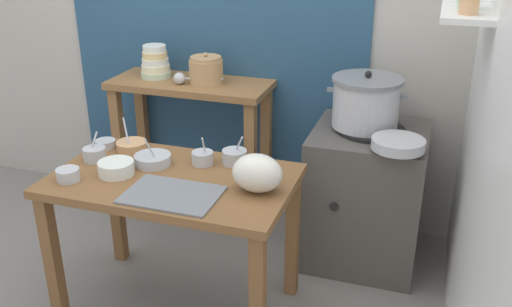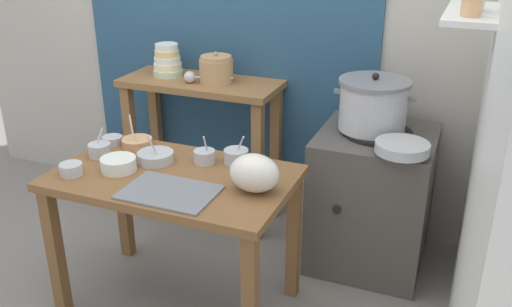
{
  "view_description": "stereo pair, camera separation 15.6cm",
  "coord_description": "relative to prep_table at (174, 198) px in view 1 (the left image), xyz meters",
  "views": [
    {
      "loc": [
        1.16,
        -2.11,
        1.83
      ],
      "look_at": [
        0.43,
        0.11,
        0.82
      ],
      "focal_mm": 39.37,
      "sensor_mm": 36.0,
      "label": 1
    },
    {
      "loc": [
        1.3,
        -2.05,
        1.83
      ],
      "look_at": [
        0.43,
        0.11,
        0.82
      ],
      "focal_mm": 39.37,
      "sensor_mm": 36.0,
      "label": 2
    }
  ],
  "objects": [
    {
      "name": "wide_pan",
      "position": [
        0.95,
        0.51,
        0.2
      ],
      "size": [
        0.26,
        0.26,
        0.05
      ],
      "primitive_type": "cylinder",
      "color": "#B7BABF",
      "rests_on": "stove_block"
    },
    {
      "name": "prep_bowl_3",
      "position": [
        -0.33,
        0.22,
        0.14
      ],
      "size": [
        0.15,
        0.15,
        0.17
      ],
      "color": "tan",
      "rests_on": "prep_table"
    },
    {
      "name": "steamer_pot",
      "position": [
        0.75,
        0.76,
        0.3
      ],
      "size": [
        0.42,
        0.37,
        0.3
      ],
      "color": "#B7BABF",
      "rests_on": "stove_block"
    },
    {
      "name": "wall_back",
      "position": [
        0.0,
        1.14,
        0.69
      ],
      "size": [
        4.4,
        0.12,
        2.6
      ],
      "color": "#B2ADA3",
      "rests_on": "ground"
    },
    {
      "name": "plastic_bag",
      "position": [
        0.41,
        -0.01,
        0.2
      ],
      "size": [
        0.22,
        0.17,
        0.17
      ],
      "primitive_type": "ellipsoid",
      "color": "silver",
      "rests_on": "prep_table"
    },
    {
      "name": "prep_bowl_4",
      "position": [
        -0.42,
        -0.18,
        0.14
      ],
      "size": [
        0.1,
        0.1,
        0.06
      ],
      "color": "#B7BABF",
      "rests_on": "prep_table"
    },
    {
      "name": "wall_right",
      "position": [
        1.32,
        0.25,
        0.69
      ],
      "size": [
        0.3,
        3.2,
        2.6
      ],
      "color": "white",
      "rests_on": "ground"
    },
    {
      "name": "prep_table",
      "position": [
        0.0,
        0.0,
        0.0
      ],
      "size": [
        1.1,
        0.66,
        0.72
      ],
      "color": "brown",
      "rests_on": "ground"
    },
    {
      "name": "prep_bowl_6",
      "position": [
        -0.15,
        0.09,
        0.14
      ],
      "size": [
        0.17,
        0.17,
        0.14
      ],
      "color": "#B7BABF",
      "rests_on": "prep_table"
    },
    {
      "name": "serving_tray",
      "position": [
        0.08,
        -0.17,
        0.12
      ],
      "size": [
        0.4,
        0.28,
        0.01
      ],
      "primitive_type": "cube",
      "color": "slate",
      "rests_on": "prep_table"
    },
    {
      "name": "prep_bowl_2",
      "position": [
        0.22,
        0.22,
        0.15
      ],
      "size": [
        0.12,
        0.12,
        0.15
      ],
      "color": "#B7BABF",
      "rests_on": "prep_table"
    },
    {
      "name": "clay_pot",
      "position": [
        -0.19,
        0.87,
        0.37
      ],
      "size": [
        0.2,
        0.2,
        0.18
      ],
      "color": "tan",
      "rests_on": "back_shelf_table"
    },
    {
      "name": "prep_bowl_0",
      "position": [
        -0.25,
        -0.06,
        0.14
      ],
      "size": [
        0.16,
        0.16,
        0.06
      ],
      "color": "silver",
      "rests_on": "prep_table"
    },
    {
      "name": "prep_bowl_7",
      "position": [
        -0.47,
        0.2,
        0.13
      ],
      "size": [
        0.1,
        0.1,
        0.04
      ],
      "color": "#B7BABF",
      "rests_on": "prep_table"
    },
    {
      "name": "bowl_stack_enamel",
      "position": [
        -0.53,
        0.9,
        0.38
      ],
      "size": [
        0.18,
        0.18,
        0.2
      ],
      "color": "#B7D1AD",
      "rests_on": "back_shelf_table"
    },
    {
      "name": "ladle",
      "position": [
        -0.32,
        0.81,
        0.33
      ],
      "size": [
        0.28,
        0.11,
        0.07
      ],
      "color": "#B7BABF",
      "rests_on": "back_shelf_table"
    },
    {
      "name": "back_shelf_table",
      "position": [
        -0.3,
        0.87,
        0.07
      ],
      "size": [
        0.96,
        0.4,
        0.9
      ],
      "color": "olive",
      "rests_on": "ground"
    },
    {
      "name": "ground_plane",
      "position": [
        -0.08,
        0.04,
        -0.61
      ],
      "size": [
        9.0,
        9.0,
        0.0
      ],
      "primitive_type": "plane",
      "color": "gray"
    },
    {
      "name": "prep_bowl_5",
      "position": [
        -0.43,
        0.05,
        0.15
      ],
      "size": [
        0.11,
        0.11,
        0.14
      ],
      "color": "#B7BABF",
      "rests_on": "prep_table"
    },
    {
      "name": "prep_bowl_1",
      "position": [
        0.08,
        0.17,
        0.15
      ],
      "size": [
        0.1,
        0.1,
        0.14
      ],
      "color": "#B7BABF",
      "rests_on": "prep_table"
    },
    {
      "name": "stove_block",
      "position": [
        0.79,
        0.74,
        -0.23
      ],
      "size": [
        0.6,
        0.61,
        0.78
      ],
      "color": "#4C4742",
      "rests_on": "ground"
    }
  ]
}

